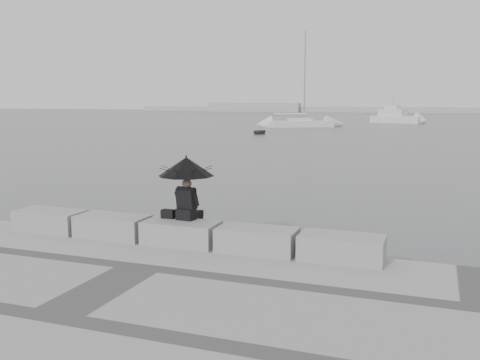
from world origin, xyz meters
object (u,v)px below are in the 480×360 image
at_px(sailboat_left, 300,123).
at_px(motor_cruiser, 397,117).
at_px(dinghy, 259,132).
at_px(seated_person, 186,173).

height_order(sailboat_left, motor_cruiser, sailboat_left).
distance_m(sailboat_left, dinghy, 16.10).
height_order(seated_person, dinghy, seated_person).
relative_size(motor_cruiser, dinghy, 2.99).
relative_size(sailboat_left, motor_cruiser, 1.51).
bearing_deg(motor_cruiser, seated_person, -68.62).
bearing_deg(motor_cruiser, dinghy, -88.77).
height_order(motor_cruiser, dinghy, motor_cruiser).
bearing_deg(sailboat_left, motor_cruiser, 28.07).
bearing_deg(dinghy, motor_cruiser, 69.61).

